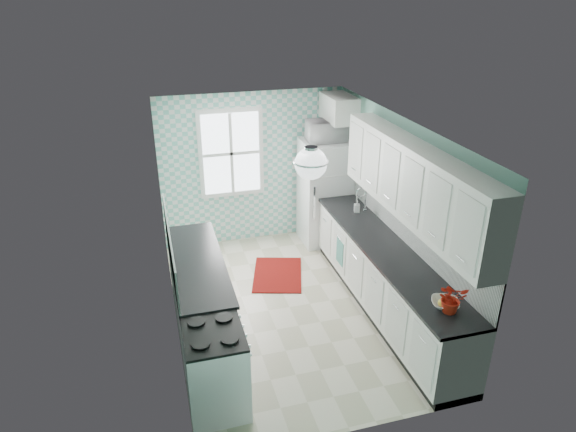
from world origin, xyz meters
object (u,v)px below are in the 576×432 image
object	(u,v)px
ceiling_light	(311,163)
stove	(216,367)
fruit_bowl	(445,303)
microwave	(327,131)
fridge	(325,192)
potted_plant	(452,298)
sink	(355,214)

from	to	relation	value
ceiling_light	stove	xyz separation A→B (m)	(-1.20, -0.66, -1.85)
fruit_bowl	microwave	size ratio (longest dim) A/B	0.48
fridge	stove	distance (m)	4.00
fridge	stove	size ratio (longest dim) A/B	1.93
fridge	potted_plant	world-z (taller)	fridge
fridge	microwave	bearing A→B (deg)	55.38
microwave	fridge	bearing A→B (deg)	54.63
sink	ceiling_light	bearing A→B (deg)	-125.97
stove	sink	distance (m)	3.28
fridge	sink	xyz separation A→B (m)	(0.09, -1.07, 0.06)
fruit_bowl	potted_plant	distance (m)	0.16
stove	fruit_bowl	distance (m)	2.47
sink	fruit_bowl	bearing A→B (deg)	-87.60
stove	microwave	size ratio (longest dim) A/B	1.51
stove	fruit_bowl	xyz separation A→B (m)	(2.40, -0.27, 0.50)
ceiling_light	fridge	bearing A→B (deg)	66.74
fridge	fruit_bowl	distance (m)	3.51
stove	potted_plant	bearing A→B (deg)	-9.72
sink	fridge	bearing A→B (deg)	97.58
ceiling_light	fridge	xyz separation A→B (m)	(1.11, 2.58, -1.45)
sink	microwave	bearing A→B (deg)	97.57
fridge	stove	bearing A→B (deg)	-123.79
fruit_bowl	potted_plant	bearing A→B (deg)	-90.00
microwave	stove	bearing A→B (deg)	55.46
fridge	microwave	size ratio (longest dim) A/B	2.91
fridge	microwave	world-z (taller)	microwave
ceiling_light	potted_plant	bearing A→B (deg)	-40.51
ceiling_light	sink	size ratio (longest dim) A/B	0.66
stove	potted_plant	size ratio (longest dim) A/B	2.77
potted_plant	fruit_bowl	bearing A→B (deg)	90.00
ceiling_light	fruit_bowl	xyz separation A→B (m)	(1.20, -0.93, -1.35)
ceiling_light	sink	bearing A→B (deg)	51.52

